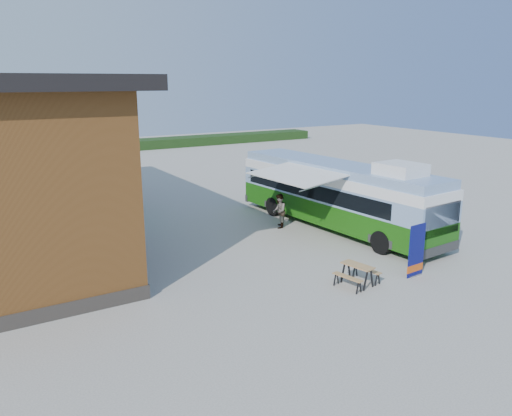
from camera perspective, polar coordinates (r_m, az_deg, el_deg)
ground at (r=20.72m, az=5.11°, el=-6.35°), size 100.00×100.00×0.00m
hedge at (r=57.41m, az=-11.25°, el=7.27°), size 40.00×3.00×1.00m
bus at (r=25.46m, az=9.19°, el=1.76°), size 3.45×12.62×3.83m
awning at (r=23.89m, az=5.02°, el=3.39°), size 3.19×4.80×0.55m
banner at (r=20.03m, az=17.82°, el=-5.16°), size 0.90×0.22×2.08m
picnic_table at (r=18.74m, az=11.52°, el=-6.95°), size 1.58×1.45×0.79m
person_a at (r=26.13m, az=-17.30°, el=-0.49°), size 0.75×0.59×1.80m
person_b at (r=25.35m, az=2.66°, el=-0.34°), size 1.05×1.08×1.76m
slurry_tanker at (r=27.64m, az=-18.26°, el=1.23°), size 2.55×6.40×2.38m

